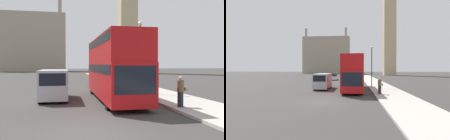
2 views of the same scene
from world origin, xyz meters
The scene contains 9 objects.
ground_plane centered at (0.00, 0.00, 0.00)m, with size 300.00×300.00×0.00m, color #383533.
sidewalk_strip centered at (6.93, 0.00, 0.07)m, with size 3.86×120.00×0.15m.
clock_tower centered at (18.22, 64.58, 33.86)m, with size 5.52×5.69×66.07m.
building_block_distant centered at (-14.03, 89.87, 10.94)m, with size 27.56×11.34×26.61m.
red_double_decker_bus centered at (2.57, 8.40, 2.53)m, with size 2.53×11.46×4.54m.
white_van centered at (-1.71, 9.24, 1.18)m, with size 2.00×5.09×2.19m.
pedestrian centered at (5.59, 3.77, 1.03)m, with size 0.55×0.39×1.77m.
street_lamp centered at (5.40, 10.93, 4.12)m, with size 0.36×0.36×6.10m.
parked_sedan centered at (-2.51, 29.19, 0.67)m, with size 1.79×4.37×1.47m.
Camera 2 is at (2.89, -15.53, 2.90)m, focal length 28.00 mm.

